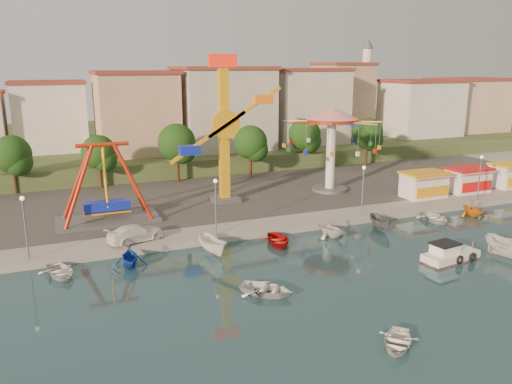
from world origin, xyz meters
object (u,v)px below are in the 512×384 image
rowboat_a (266,289)px  skiff (510,249)px  pirate_ship_ride (105,185)px  wave_swinger (332,130)px  kamikaze_tower (228,135)px  cabin_motorboat (449,256)px  van (136,233)px

rowboat_a → skiff: bearing=-49.2°
pirate_ship_ride → rowboat_a: size_ratio=2.54×
wave_swinger → skiff: bearing=-82.8°
pirate_ship_ride → rowboat_a: 22.35m
kamikaze_tower → skiff: kamikaze_tower is taller
pirate_ship_ride → cabin_motorboat: (25.26, -20.30, -3.92)m
wave_swinger → skiff: size_ratio=2.45×
skiff → kamikaze_tower: bearing=116.8°
van → wave_swinger: bearing=-88.4°
wave_swinger → cabin_motorboat: bearing=-94.9°
kamikaze_tower → cabin_motorboat: 26.66m
kamikaze_tower → wave_swinger: size_ratio=1.42×
wave_swinger → skiff: wave_swinger is taller
van → kamikaze_tower: bearing=-71.1°
van → cabin_motorboat: bearing=-138.3°
kamikaze_tower → wave_swinger: bearing=0.2°
rowboat_a → wave_swinger: bearing=6.0°
pirate_ship_ride → cabin_motorboat: bearing=-38.8°
cabin_motorboat → rowboat_a: (-16.64, 0.07, -0.07)m
van → pirate_ship_ride: bearing=-5.8°
wave_swinger → van: bearing=-159.5°
skiff → van: 32.29m
pirate_ship_ride → rowboat_a: bearing=-66.9°
pirate_ship_ride → kamikaze_tower: (13.86, 2.47, 3.96)m
kamikaze_tower → cabin_motorboat: size_ratio=3.12×
skiff → van: size_ratio=0.92×
kamikaze_tower → van: 16.98m
kamikaze_tower → cabin_motorboat: kamikaze_tower is taller
skiff → van: (-28.65, 14.89, 0.44)m
skiff → wave_swinger: bearing=90.0°
skiff → van: bearing=145.4°
wave_swinger → rowboat_a: 30.40m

